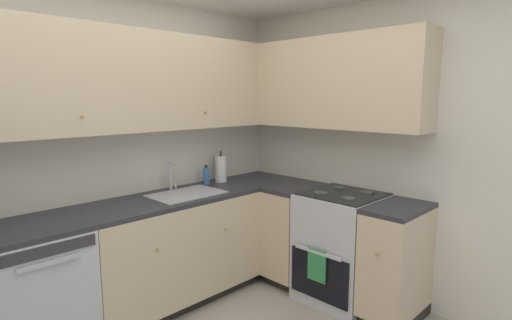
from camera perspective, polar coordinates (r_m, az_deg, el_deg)
name	(u,v)px	position (r m, az deg, el deg)	size (l,w,h in m)	color
wall_back	(98,157)	(3.39, -21.43, 0.38)	(3.65, 0.05, 2.50)	silver
wall_right	(401,155)	(3.50, 19.73, 0.73)	(0.05, 3.30, 2.50)	silver
dishwasher	(37,295)	(3.12, -28.55, -16.41)	(0.60, 0.63, 0.88)	silver
lower_cabinets_back	(172,251)	(3.52, -11.77, -12.52)	(1.48, 0.62, 0.88)	beige
countertop_back	(170,199)	(3.38, -12.02, -5.38)	(2.68, 0.60, 0.04)	#2D2D33
lower_cabinets_right	(341,249)	(3.58, 11.88, -12.16)	(0.62, 1.33, 0.88)	beige
countertop_right	(342,197)	(3.44, 12.10, -5.12)	(0.60, 1.33, 0.03)	#2D2D33
oven_range	(342,246)	(3.59, 12.02, -11.76)	(0.68, 0.62, 1.06)	silver
upper_cabinets_back	(139,82)	(3.32, -16.25, 10.56)	(2.36, 0.34, 0.77)	beige
upper_cabinets_right	(323,83)	(3.64, 9.40, 10.61)	(0.32, 1.88, 0.77)	beige
sink	(187,199)	(3.44, -9.77, -5.46)	(0.60, 0.40, 0.10)	#B7B7BC
faucet	(172,174)	(3.57, -11.76, -1.93)	(0.07, 0.16, 0.25)	silver
soap_bottle	(206,176)	(3.80, -7.04, -2.20)	(0.06, 0.06, 0.18)	#3F72BF
paper_towel_roll	(221,169)	(3.88, -4.97, -1.24)	(0.11, 0.11, 0.31)	white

